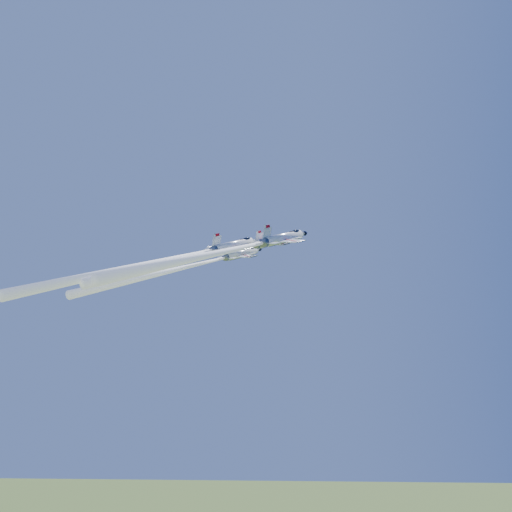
# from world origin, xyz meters

# --- Properties ---
(jet_lead) EXTENTS (21.95, 39.37, 42.12)m
(jet_lead) POSITION_xyz_m (-7.25, -11.17, 79.35)
(jet_lead) COLOR white
(jet_left) EXTENTS (19.90, 35.56, 37.66)m
(jet_left) POSITION_xyz_m (-13.18, -8.50, 77.62)
(jet_left) COLOR white
(jet_right) EXTENTS (22.95, 40.23, 40.14)m
(jet_right) POSITION_xyz_m (-3.93, -14.65, 79.20)
(jet_right) COLOR white
(jet_slot) EXTENTS (22.37, 39.88, 41.94)m
(jet_slot) POSITION_xyz_m (-14.85, -20.40, 75.98)
(jet_slot) COLOR white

